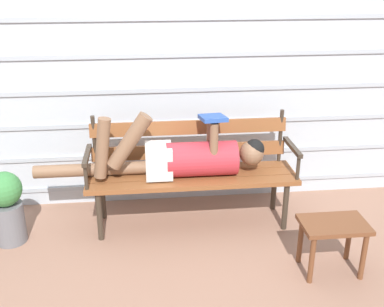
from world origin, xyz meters
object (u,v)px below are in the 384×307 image
object	(u,v)px
park_bench	(191,166)
potted_plant	(7,206)
reclining_person	(182,156)
footstool	(333,232)

from	to	relation	value
park_bench	potted_plant	bearing A→B (deg)	-172.57
reclining_person	footstool	bearing A→B (deg)	-37.25
park_bench	potted_plant	distance (m)	1.41
footstool	park_bench	bearing A→B (deg)	137.87
park_bench	footstool	world-z (taller)	park_bench
potted_plant	reclining_person	bearing A→B (deg)	5.01
reclining_person	potted_plant	bearing A→B (deg)	-174.99
park_bench	reclining_person	size ratio (longest dim) A/B	0.92
reclining_person	footstool	xyz separation A→B (m)	(0.95, -0.72, -0.29)
reclining_person	potted_plant	xyz separation A→B (m)	(-1.31, -0.11, -0.29)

